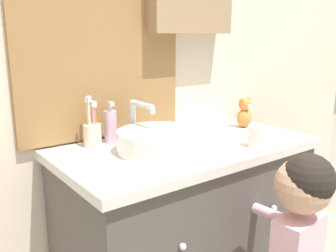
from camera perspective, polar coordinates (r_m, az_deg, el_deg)
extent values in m
cube|color=beige|center=(1.69, -4.03, 12.41)|extent=(3.20, 0.06, 2.50)
cube|color=#4C4742|center=(1.68, 2.52, -17.57)|extent=(0.99, 0.52, 0.83)
cube|color=beige|center=(1.50, 2.69, -3.32)|extent=(1.03, 0.56, 0.03)
sphere|color=silver|center=(1.27, 2.26, -17.90)|extent=(0.02, 0.02, 0.02)
sphere|color=silver|center=(1.57, 15.85, -11.96)|extent=(0.02, 0.02, 0.02)
cylinder|color=silver|center=(1.39, -1.42, -2.30)|extent=(0.31, 0.31, 0.08)
cylinder|color=silver|center=(1.38, -1.43, -0.88)|extent=(0.26, 0.26, 0.01)
cylinder|color=silver|center=(1.52, -5.37, 0.67)|extent=(0.02, 0.02, 0.16)
cylinder|color=silver|center=(1.45, -3.99, 3.27)|extent=(0.02, 0.14, 0.02)
cylinder|color=silver|center=(1.39, -2.41, 2.37)|extent=(0.02, 0.02, 0.02)
sphere|color=white|center=(1.58, -2.68, -0.40)|extent=(0.06, 0.06, 0.06)
cylinder|color=beige|center=(1.48, -11.43, -1.43)|extent=(0.07, 0.07, 0.09)
cylinder|color=orange|center=(1.47, -10.99, 0.54)|extent=(0.01, 0.01, 0.16)
cube|color=white|center=(1.46, -11.12, 3.27)|extent=(0.01, 0.02, 0.02)
cylinder|color=#8E56B7|center=(1.48, -11.76, 0.95)|extent=(0.01, 0.01, 0.18)
cube|color=white|center=(1.46, -11.91, 4.05)|extent=(0.01, 0.02, 0.02)
cylinder|color=#E5CC4C|center=(1.46, -12.12, 0.76)|extent=(0.01, 0.01, 0.18)
cube|color=white|center=(1.45, -12.28, 3.88)|extent=(0.01, 0.02, 0.02)
cylinder|color=white|center=(1.45, -11.86, 0.77)|extent=(0.01, 0.01, 0.19)
cube|color=white|center=(1.43, -12.02, 4.04)|extent=(0.01, 0.02, 0.02)
cylinder|color=pink|center=(1.46, -11.22, 0.49)|extent=(0.01, 0.01, 0.17)
cube|color=white|center=(1.44, -11.35, 3.33)|extent=(0.01, 0.02, 0.02)
cylinder|color=#CCA3BC|center=(1.51, -8.73, -0.11)|extent=(0.05, 0.05, 0.13)
cylinder|color=silver|center=(1.50, -8.83, 2.71)|extent=(0.01, 0.01, 0.02)
cube|color=silver|center=(1.49, -8.70, 3.38)|extent=(0.02, 0.03, 0.02)
sphere|color=tan|center=(1.27, 19.89, -8.55)|extent=(0.18, 0.18, 0.18)
sphere|color=black|center=(1.25, 20.59, -7.64)|extent=(0.17, 0.17, 0.17)
cylinder|color=beige|center=(1.47, 14.04, -12.36)|extent=(0.06, 0.28, 0.04)
cylinder|color=white|center=(1.53, 9.83, -9.49)|extent=(0.01, 0.05, 0.12)
ellipsoid|color=orange|center=(1.79, 11.53, 1.18)|extent=(0.08, 0.06, 0.09)
sphere|color=orange|center=(1.78, 11.63, 3.26)|extent=(0.06, 0.06, 0.06)
sphere|color=orange|center=(1.76, 11.18, 3.89)|extent=(0.02, 0.02, 0.02)
sphere|color=orange|center=(1.79, 12.13, 4.01)|extent=(0.02, 0.02, 0.02)
sphere|color=silver|center=(1.76, 12.22, 3.00)|extent=(0.02, 0.02, 0.02)
cylinder|color=silver|center=(1.49, 13.25, -1.58)|extent=(0.06, 0.06, 0.08)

